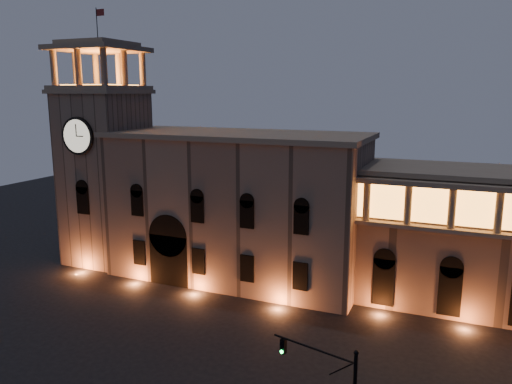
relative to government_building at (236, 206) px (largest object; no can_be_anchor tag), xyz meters
The scene contains 3 objects.
ground 23.71m from the government_building, 84.59° to the right, with size 160.00×160.00×0.00m, color black.
government_building is the anchor object (origin of this frame).
clock_tower 18.82m from the government_building, behind, with size 9.80×9.80×32.40m.
Camera 1 is at (22.77, -30.80, 22.15)m, focal length 35.00 mm.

